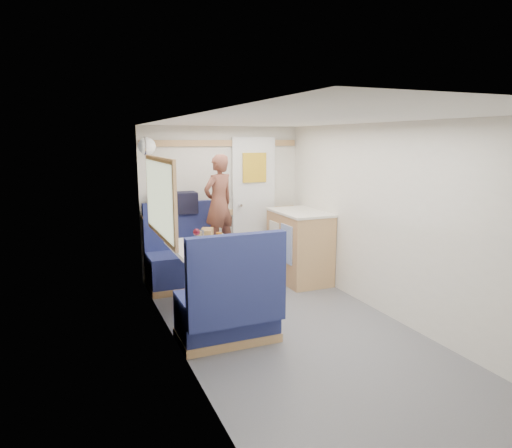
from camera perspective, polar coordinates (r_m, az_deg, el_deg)
name	(u,v)px	position (r m, az deg, el deg)	size (l,w,h in m)	color
floor	(299,336)	(4.45, 5.40, -13.75)	(4.50, 4.50, 0.00)	#515156
ceiling	(303,119)	(4.07, 5.90, 12.90)	(4.50, 4.50, 0.00)	silver
wall_back	(222,202)	(6.19, -4.26, 2.82)	(2.20, 0.02, 2.00)	silver
wall_left	(181,243)	(3.76, -9.31, -2.33)	(0.02, 4.50, 2.00)	silver
wall_right	(399,224)	(4.76, 17.39, 0.02)	(0.02, 4.50, 2.00)	silver
oak_trim_low	(223,213)	(6.19, -4.18, 1.42)	(2.15, 0.02, 0.08)	#AE7E4E
oak_trim_high	(222,143)	(6.12, -4.30, 10.05)	(2.15, 0.02, 0.08)	#AE7E4E
side_window	(159,198)	(4.69, -12.02, 3.22)	(0.04, 1.30, 0.72)	#B1B99D
rear_door	(254,202)	(6.32, -0.29, 2.75)	(0.62, 0.12, 1.86)	white
dinette_table	(202,259)	(4.91, -6.77, -4.43)	(0.62, 0.92, 0.72)	white
bench_far	(183,264)	(5.79, -9.08, -4.90)	(0.90, 0.59, 1.05)	navy
bench_near	(229,311)	(4.21, -3.39, -10.77)	(0.90, 0.59, 1.05)	navy
ledge	(177,215)	(5.91, -9.83, 1.15)	(0.90, 0.14, 0.04)	#AE7E4E
dome_light	(147,146)	(5.50, -13.49, 9.43)	(0.20, 0.20, 0.20)	white
galley_counter	(299,246)	(5.97, 5.43, -2.70)	(0.57, 0.92, 0.92)	#AE7E4E
person	(219,203)	(5.65, -4.68, 2.59)	(0.44, 0.29, 1.20)	brown
duffel_bag	(174,203)	(5.88, -10.16, 2.60)	(0.56, 0.27, 0.27)	black
tray	(230,250)	(4.63, -3.27, -3.24)	(0.24, 0.32, 0.02)	silver
orange_fruit	(217,242)	(4.80, -4.93, -2.21)	(0.07, 0.07, 0.07)	#D75B09
cheese_block	(212,249)	(4.55, -5.55, -3.15)	(0.10, 0.06, 0.03)	#F5D78D
wine_glass	(196,233)	(4.93, -7.45, -1.09)	(0.08, 0.08, 0.17)	white
tumbler_left	(192,249)	(4.50, -8.06, -3.13)	(0.06, 0.06, 0.10)	white
tumbler_right	(201,236)	(5.09, -6.93, -1.44)	(0.07, 0.07, 0.12)	white
beer_glass	(219,237)	(5.01, -4.64, -1.66)	(0.07, 0.07, 0.10)	brown
pepper_grinder	(214,241)	(4.83, -5.30, -2.15)	(0.04, 0.04, 0.11)	black
bread_loaf	(207,233)	(5.26, -6.17, -1.14)	(0.13, 0.23, 0.10)	brown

